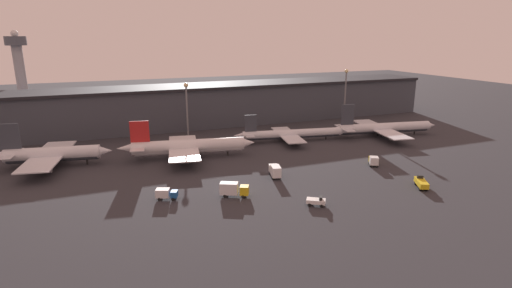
{
  "coord_description": "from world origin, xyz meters",
  "views": [
    {
      "loc": [
        -32.15,
        -96.43,
        40.46
      ],
      "look_at": [
        14.77,
        21.01,
        6.0
      ],
      "focal_mm": 28.0,
      "sensor_mm": 36.0,
      "label": 1
    }
  ],
  "objects_px": {
    "airplane_0": "(51,154)",
    "airplane_2": "(291,134)",
    "control_tower": "(20,70)",
    "service_vehicle_1": "(316,201)",
    "service_vehicle_4": "(374,161)",
    "service_vehicle_2": "(421,183)",
    "airplane_1": "(188,147)",
    "service_vehicle_3": "(166,194)",
    "service_vehicle_0": "(275,170)",
    "service_vehicle_5": "(233,189)",
    "airplane_3": "(383,128)"
  },
  "relations": [
    {
      "from": "airplane_0",
      "to": "airplane_2",
      "type": "xyz_separation_m",
      "value": [
        85.07,
        -0.19,
        -1.02
      ]
    },
    {
      "from": "airplane_2",
      "to": "control_tower",
      "type": "xyz_separation_m",
      "value": [
        -101.63,
        76.07,
        22.05
      ]
    },
    {
      "from": "service_vehicle_1",
      "to": "service_vehicle_4",
      "type": "height_order",
      "value": "service_vehicle_4"
    },
    {
      "from": "service_vehicle_1",
      "to": "service_vehicle_2",
      "type": "bearing_deg",
      "value": 34.0
    },
    {
      "from": "airplane_1",
      "to": "service_vehicle_3",
      "type": "bearing_deg",
      "value": -101.1
    },
    {
      "from": "service_vehicle_0",
      "to": "service_vehicle_5",
      "type": "distance_m",
      "value": 18.8
    },
    {
      "from": "airplane_3",
      "to": "service_vehicle_5",
      "type": "distance_m",
      "value": 87.29
    },
    {
      "from": "airplane_1",
      "to": "airplane_2",
      "type": "bearing_deg",
      "value": 19.1
    },
    {
      "from": "airplane_1",
      "to": "service_vehicle_1",
      "type": "relative_size",
      "value": 9.09
    },
    {
      "from": "airplane_0",
      "to": "service_vehicle_0",
      "type": "height_order",
      "value": "airplane_0"
    },
    {
      "from": "airplane_3",
      "to": "service_vehicle_1",
      "type": "bearing_deg",
      "value": -129.94
    },
    {
      "from": "airplane_3",
      "to": "service_vehicle_4",
      "type": "height_order",
      "value": "airplane_3"
    },
    {
      "from": "service_vehicle_2",
      "to": "service_vehicle_5",
      "type": "distance_m",
      "value": 51.77
    },
    {
      "from": "service_vehicle_2",
      "to": "service_vehicle_3",
      "type": "height_order",
      "value": "service_vehicle_2"
    },
    {
      "from": "airplane_2",
      "to": "service_vehicle_0",
      "type": "distance_m",
      "value": 42.32
    },
    {
      "from": "control_tower",
      "to": "service_vehicle_4",
      "type": "bearing_deg",
      "value": -45.36
    },
    {
      "from": "airplane_0",
      "to": "service_vehicle_5",
      "type": "distance_m",
      "value": 64.26
    },
    {
      "from": "airplane_0",
      "to": "control_tower",
      "type": "height_order",
      "value": "control_tower"
    },
    {
      "from": "service_vehicle_0",
      "to": "airplane_2",
      "type": "bearing_deg",
      "value": -19.79
    },
    {
      "from": "airplane_1",
      "to": "control_tower",
      "type": "xyz_separation_m",
      "value": [
        -58.84,
        82.8,
        21.05
      ]
    },
    {
      "from": "service_vehicle_2",
      "to": "airplane_2",
      "type": "bearing_deg",
      "value": 38.74
    },
    {
      "from": "airplane_1",
      "to": "service_vehicle_5",
      "type": "bearing_deg",
      "value": -74.7
    },
    {
      "from": "service_vehicle_1",
      "to": "control_tower",
      "type": "bearing_deg",
      "value": 154.81
    },
    {
      "from": "airplane_3",
      "to": "service_vehicle_2",
      "type": "xyz_separation_m",
      "value": [
        -28.42,
        -51.42,
        -2.05
      ]
    },
    {
      "from": "service_vehicle_2",
      "to": "service_vehicle_4",
      "type": "distance_m",
      "value": 20.55
    },
    {
      "from": "service_vehicle_2",
      "to": "airplane_0",
      "type": "bearing_deg",
      "value": 86.97
    },
    {
      "from": "airplane_2",
      "to": "service_vehicle_5",
      "type": "distance_m",
      "value": 59.73
    },
    {
      "from": "airplane_2",
      "to": "service_vehicle_5",
      "type": "xyz_separation_m",
      "value": [
        -39.35,
        -44.93,
        -0.84
      ]
    },
    {
      "from": "airplane_3",
      "to": "control_tower",
      "type": "relative_size",
      "value": 1.11
    },
    {
      "from": "airplane_2",
      "to": "airplane_3",
      "type": "xyz_separation_m",
      "value": [
        39.12,
        -6.71,
        0.53
      ]
    },
    {
      "from": "airplane_1",
      "to": "service_vehicle_2",
      "type": "distance_m",
      "value": 74.22
    },
    {
      "from": "service_vehicle_4",
      "to": "service_vehicle_5",
      "type": "bearing_deg",
      "value": 129.02
    },
    {
      "from": "service_vehicle_3",
      "to": "airplane_2",
      "type": "bearing_deg",
      "value": 57.91
    },
    {
      "from": "airplane_2",
      "to": "service_vehicle_3",
      "type": "xyz_separation_m",
      "value": [
        -55.89,
        -40.42,
        -1.29
      ]
    },
    {
      "from": "airplane_0",
      "to": "service_vehicle_4",
      "type": "height_order",
      "value": "airplane_0"
    },
    {
      "from": "airplane_3",
      "to": "service_vehicle_2",
      "type": "relative_size",
      "value": 6.85
    },
    {
      "from": "airplane_3",
      "to": "control_tower",
      "type": "bearing_deg",
      "value": 159.7
    },
    {
      "from": "airplane_1",
      "to": "service_vehicle_2",
      "type": "relative_size",
      "value": 6.7
    },
    {
      "from": "service_vehicle_2",
      "to": "service_vehicle_5",
      "type": "xyz_separation_m",
      "value": [
        -50.05,
        13.21,
        0.68
      ]
    },
    {
      "from": "airplane_3",
      "to": "service_vehicle_4",
      "type": "xyz_separation_m",
      "value": [
        -28.51,
        -30.88,
        -1.68
      ]
    },
    {
      "from": "airplane_2",
      "to": "control_tower",
      "type": "height_order",
      "value": "control_tower"
    },
    {
      "from": "service_vehicle_2",
      "to": "control_tower",
      "type": "relative_size",
      "value": 0.16
    },
    {
      "from": "airplane_1",
      "to": "airplane_2",
      "type": "xyz_separation_m",
      "value": [
        42.79,
        6.73,
        -1.0
      ]
    },
    {
      "from": "airplane_3",
      "to": "service_vehicle_3",
      "type": "distance_m",
      "value": 100.83
    },
    {
      "from": "airplane_1",
      "to": "control_tower",
      "type": "bearing_deg",
      "value": 135.56
    },
    {
      "from": "service_vehicle_2",
      "to": "service_vehicle_3",
      "type": "xyz_separation_m",
      "value": [
        -66.59,
        17.71,
        0.22
      ]
    },
    {
      "from": "airplane_1",
      "to": "service_vehicle_0",
      "type": "xyz_separation_m",
      "value": [
        19.67,
        -28.7,
        -1.88
      ]
    },
    {
      "from": "airplane_1",
      "to": "service_vehicle_3",
      "type": "xyz_separation_m",
      "value": [
        -13.11,
        -33.69,
        -2.3
      ]
    },
    {
      "from": "airplane_2",
      "to": "airplane_0",
      "type": "bearing_deg",
      "value": -169.97
    },
    {
      "from": "service_vehicle_4",
      "to": "service_vehicle_2",
      "type": "bearing_deg",
      "value": -149.1
    }
  ]
}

